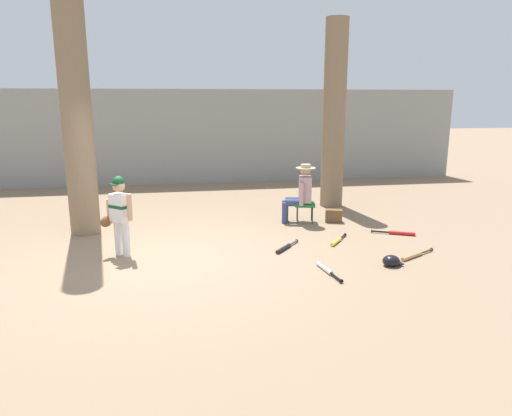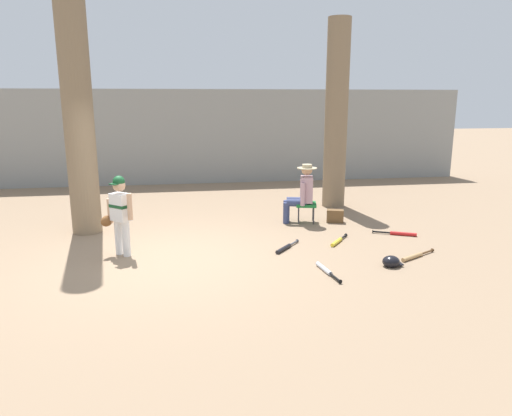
{
  "view_description": "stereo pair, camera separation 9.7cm",
  "coord_description": "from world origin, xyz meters",
  "px_view_note": "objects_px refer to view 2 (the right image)",
  "views": [
    {
      "loc": [
        0.22,
        -7.19,
        2.48
      ],
      "look_at": [
        1.5,
        0.16,
        0.75
      ],
      "focal_mm": 33.18,
      "sensor_mm": 36.0,
      "label": 1
    },
    {
      "loc": [
        0.31,
        -7.21,
        2.48
      ],
      "look_at": [
        1.5,
        0.16,
        0.75
      ],
      "focal_mm": 33.18,
      "sensor_mm": 36.0,
      "label": 2
    }
  ],
  "objects_px": {
    "bat_red_barrel": "(400,234)",
    "bat_yellow_trainer": "(338,241)",
    "folding_stool": "(306,205)",
    "bat_wood_tan": "(415,256)",
    "tree_near_player": "(75,82)",
    "tree_behind_spectator": "(336,131)",
    "seated_spectator": "(302,192)",
    "bat_aluminum_silver": "(326,270)",
    "batting_helmet_black": "(391,262)",
    "handbag_beside_stool": "(335,216)",
    "young_ballplayer": "(120,210)",
    "bat_black_composite": "(285,248)"
  },
  "relations": [
    {
      "from": "bat_black_composite",
      "to": "young_ballplayer",
      "type": "bearing_deg",
      "value": 176.72
    },
    {
      "from": "young_ballplayer",
      "to": "seated_spectator",
      "type": "height_order",
      "value": "young_ballplayer"
    },
    {
      "from": "folding_stool",
      "to": "seated_spectator",
      "type": "distance_m",
      "value": 0.29
    },
    {
      "from": "bat_red_barrel",
      "to": "bat_wood_tan",
      "type": "bearing_deg",
      "value": -105.68
    },
    {
      "from": "bat_wood_tan",
      "to": "folding_stool",
      "type": "bearing_deg",
      "value": 114.75
    },
    {
      "from": "bat_aluminum_silver",
      "to": "folding_stool",
      "type": "bearing_deg",
      "value": 80.8
    },
    {
      "from": "bat_wood_tan",
      "to": "tree_behind_spectator",
      "type": "bearing_deg",
      "value": 91.29
    },
    {
      "from": "bat_aluminum_silver",
      "to": "batting_helmet_black",
      "type": "relative_size",
      "value": 2.47
    },
    {
      "from": "bat_aluminum_silver",
      "to": "bat_red_barrel",
      "type": "xyz_separation_m",
      "value": [
        1.94,
        1.62,
        0.0
      ]
    },
    {
      "from": "handbag_beside_stool",
      "to": "bat_red_barrel",
      "type": "bearing_deg",
      "value": -51.7
    },
    {
      "from": "bat_aluminum_silver",
      "to": "bat_red_barrel",
      "type": "bearing_deg",
      "value": 39.99
    },
    {
      "from": "young_ballplayer",
      "to": "bat_black_composite",
      "type": "bearing_deg",
      "value": -3.28
    },
    {
      "from": "tree_near_player",
      "to": "bat_black_composite",
      "type": "relative_size",
      "value": 10.16
    },
    {
      "from": "tree_near_player",
      "to": "bat_aluminum_silver",
      "type": "distance_m",
      "value": 5.47
    },
    {
      "from": "bat_yellow_trainer",
      "to": "bat_black_composite",
      "type": "height_order",
      "value": "same"
    },
    {
      "from": "tree_near_player",
      "to": "bat_red_barrel",
      "type": "bearing_deg",
      "value": -11.41
    },
    {
      "from": "batting_helmet_black",
      "to": "bat_black_composite",
      "type": "bearing_deg",
      "value": 143.14
    },
    {
      "from": "bat_yellow_trainer",
      "to": "young_ballplayer",
      "type": "bearing_deg",
      "value": -178.96
    },
    {
      "from": "tree_near_player",
      "to": "handbag_beside_stool",
      "type": "relative_size",
      "value": 18.63
    },
    {
      "from": "seated_spectator",
      "to": "bat_red_barrel",
      "type": "height_order",
      "value": "seated_spectator"
    },
    {
      "from": "tree_near_player",
      "to": "bat_yellow_trainer",
      "type": "bearing_deg",
      "value": -17.88
    },
    {
      "from": "folding_stool",
      "to": "bat_wood_tan",
      "type": "relative_size",
      "value": 0.64
    },
    {
      "from": "bat_red_barrel",
      "to": "bat_yellow_trainer",
      "type": "bearing_deg",
      "value": -167.87
    },
    {
      "from": "batting_helmet_black",
      "to": "bat_red_barrel",
      "type": "bearing_deg",
      "value": 60.26
    },
    {
      "from": "tree_near_player",
      "to": "folding_stool",
      "type": "distance_m",
      "value": 4.91
    },
    {
      "from": "young_ballplayer",
      "to": "batting_helmet_black",
      "type": "distance_m",
      "value": 4.31
    },
    {
      "from": "bat_aluminum_silver",
      "to": "bat_yellow_trainer",
      "type": "height_order",
      "value": "same"
    },
    {
      "from": "handbag_beside_stool",
      "to": "bat_red_barrel",
      "type": "distance_m",
      "value": 1.43
    },
    {
      "from": "bat_black_composite",
      "to": "bat_aluminum_silver",
      "type": "bearing_deg",
      "value": -72.49
    },
    {
      "from": "tree_behind_spectator",
      "to": "handbag_beside_stool",
      "type": "height_order",
      "value": "tree_behind_spectator"
    },
    {
      "from": "seated_spectator",
      "to": "bat_red_barrel",
      "type": "bearing_deg",
      "value": -37.68
    },
    {
      "from": "handbag_beside_stool",
      "to": "bat_aluminum_silver",
      "type": "height_order",
      "value": "handbag_beside_stool"
    },
    {
      "from": "seated_spectator",
      "to": "batting_helmet_black",
      "type": "distance_m",
      "value": 2.91
    },
    {
      "from": "tree_behind_spectator",
      "to": "batting_helmet_black",
      "type": "distance_m",
      "value": 4.5
    },
    {
      "from": "bat_black_composite",
      "to": "bat_red_barrel",
      "type": "distance_m",
      "value": 2.35
    },
    {
      "from": "handbag_beside_stool",
      "to": "bat_yellow_trainer",
      "type": "xyz_separation_m",
      "value": [
        -0.41,
        -1.4,
        -0.1
      ]
    },
    {
      "from": "tree_near_player",
      "to": "tree_behind_spectator",
      "type": "bearing_deg",
      "value": 15.06
    },
    {
      "from": "seated_spectator",
      "to": "bat_wood_tan",
      "type": "height_order",
      "value": "seated_spectator"
    },
    {
      "from": "folding_stool",
      "to": "bat_yellow_trainer",
      "type": "distance_m",
      "value": 1.52
    },
    {
      "from": "tree_behind_spectator",
      "to": "young_ballplayer",
      "type": "relative_size",
      "value": 3.35
    },
    {
      "from": "bat_yellow_trainer",
      "to": "bat_wood_tan",
      "type": "relative_size",
      "value": 0.81
    },
    {
      "from": "tree_behind_spectator",
      "to": "bat_yellow_trainer",
      "type": "height_order",
      "value": "tree_behind_spectator"
    },
    {
      "from": "handbag_beside_stool",
      "to": "bat_yellow_trainer",
      "type": "distance_m",
      "value": 1.46
    },
    {
      "from": "bat_wood_tan",
      "to": "bat_aluminum_silver",
      "type": "bearing_deg",
      "value": -166.81
    },
    {
      "from": "bat_red_barrel",
      "to": "handbag_beside_stool",
      "type": "bearing_deg",
      "value": 128.3
    },
    {
      "from": "handbag_beside_stool",
      "to": "bat_wood_tan",
      "type": "height_order",
      "value": "handbag_beside_stool"
    },
    {
      "from": "seated_spectator",
      "to": "young_ballplayer",
      "type": "bearing_deg",
      "value": -155.25
    },
    {
      "from": "bat_yellow_trainer",
      "to": "bat_aluminum_silver",
      "type": "bearing_deg",
      "value": -115.44
    },
    {
      "from": "young_ballplayer",
      "to": "bat_wood_tan",
      "type": "xyz_separation_m",
      "value": [
        4.61,
        -0.91,
        -0.71
      ]
    },
    {
      "from": "seated_spectator",
      "to": "bat_wood_tan",
      "type": "distance_m",
      "value": 2.82
    }
  ]
}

